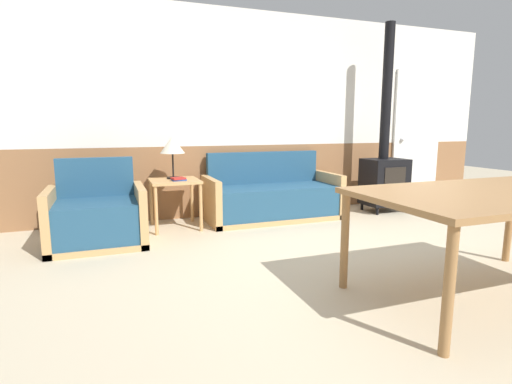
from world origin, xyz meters
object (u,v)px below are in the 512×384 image
Objects in this scene: side_table at (175,187)px; wood_stove at (385,167)px; couch at (272,198)px; dining_table at (492,200)px; table_lamp at (172,146)px; armchair at (97,218)px.

side_table is 0.23× the size of wood_stove.
dining_table is (0.48, -2.77, 0.43)m from couch.
side_table is 0.49m from table_lamp.
couch is 0.67× the size of wood_stove.
couch is at bearing -2.27° from table_lamp.
dining_table is (2.61, -2.32, 0.43)m from armchair.
wood_stove is at bearing -3.55° from table_lamp.
dining_table is at bearing -80.10° from couch.
couch is 1.71m from wood_stove.
dining_table is at bearing -114.08° from wood_stove.
armchair is at bearing -167.96° from couch.
armchair is 0.36× the size of wood_stove.
side_table is at bearing 18.84° from armchair.
couch is 0.95× the size of dining_table.
table_lamp is (-1.26, 0.05, 0.70)m from couch.
armchair is 3.51m from dining_table.
side_table is (-1.27, -0.05, 0.22)m from couch.
wood_stove reaches higher than table_lamp.
table_lamp is 3.33m from dining_table.
wood_stove is at bearing -1.62° from side_table.
armchair reaches higher than couch.
dining_table reaches higher than side_table.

